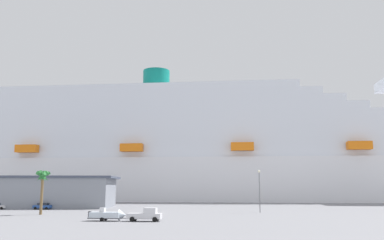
{
  "coord_description": "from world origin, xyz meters",
  "views": [
    {
      "loc": [
        9.1,
        -88.65,
        5.76
      ],
      "look_at": [
        7.92,
        33.62,
        25.5
      ],
      "focal_mm": 38.23,
      "sensor_mm": 36.0,
      "label": 1
    }
  ],
  "objects_px": {
    "small_boat_on_trailer": "(109,215)",
    "palm_tree": "(43,179)",
    "pickup_truck": "(146,215)",
    "street_lamp": "(259,185)",
    "parked_car_blue_suv": "(43,206)",
    "cruise_ship": "(235,155)"
  },
  "relations": [
    {
      "from": "small_boat_on_trailer",
      "to": "palm_tree",
      "type": "height_order",
      "value": "palm_tree"
    },
    {
      "from": "pickup_truck",
      "to": "street_lamp",
      "type": "distance_m",
      "value": 32.04
    },
    {
      "from": "street_lamp",
      "to": "palm_tree",
      "type": "bearing_deg",
      "value": -171.41
    },
    {
      "from": "parked_car_blue_suv",
      "to": "cruise_ship",
      "type": "bearing_deg",
      "value": 46.89
    },
    {
      "from": "small_boat_on_trailer",
      "to": "parked_car_blue_suv",
      "type": "xyz_separation_m",
      "value": [
        -23.54,
        33.33,
        -0.13
      ]
    },
    {
      "from": "small_boat_on_trailer",
      "to": "street_lamp",
      "type": "bearing_deg",
      "value": 37.67
    },
    {
      "from": "cruise_ship",
      "to": "parked_car_blue_suv",
      "type": "height_order",
      "value": "cruise_ship"
    },
    {
      "from": "pickup_truck",
      "to": "small_boat_on_trailer",
      "type": "xyz_separation_m",
      "value": [
        -6.14,
        0.62,
        -0.08
      ]
    },
    {
      "from": "street_lamp",
      "to": "parked_car_blue_suv",
      "type": "distance_m",
      "value": 53.41
    },
    {
      "from": "cruise_ship",
      "to": "street_lamp",
      "type": "relative_size",
      "value": 29.2
    },
    {
      "from": "small_boat_on_trailer",
      "to": "parked_car_blue_suv",
      "type": "distance_m",
      "value": 40.81
    },
    {
      "from": "palm_tree",
      "to": "pickup_truck",
      "type": "bearing_deg",
      "value": -33.96
    },
    {
      "from": "parked_car_blue_suv",
      "to": "street_lamp",
      "type": "bearing_deg",
      "value": -12.38
    },
    {
      "from": "small_boat_on_trailer",
      "to": "street_lamp",
      "type": "height_order",
      "value": "street_lamp"
    },
    {
      "from": "small_boat_on_trailer",
      "to": "palm_tree",
      "type": "relative_size",
      "value": 0.8
    },
    {
      "from": "small_boat_on_trailer",
      "to": "parked_car_blue_suv",
      "type": "height_order",
      "value": "small_boat_on_trailer"
    },
    {
      "from": "pickup_truck",
      "to": "small_boat_on_trailer",
      "type": "relative_size",
      "value": 0.81
    },
    {
      "from": "small_boat_on_trailer",
      "to": "palm_tree",
      "type": "bearing_deg",
      "value": 138.68
    },
    {
      "from": "small_boat_on_trailer",
      "to": "street_lamp",
      "type": "xyz_separation_m",
      "value": [
        28.39,
        21.93,
        4.92
      ]
    },
    {
      "from": "parked_car_blue_suv",
      "to": "palm_tree",
      "type": "bearing_deg",
      "value": -70.63
    },
    {
      "from": "pickup_truck",
      "to": "street_lamp",
      "type": "xyz_separation_m",
      "value": [
        22.25,
        22.54,
        4.84
      ]
    },
    {
      "from": "cruise_ship",
      "to": "pickup_truck",
      "type": "height_order",
      "value": "cruise_ship"
    }
  ]
}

